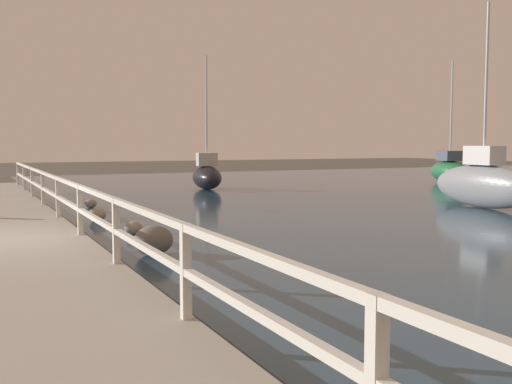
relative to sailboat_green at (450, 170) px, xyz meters
name	(u,v)px	position (x,y,z in m)	size (l,w,h in m)	color
railing	(80,200)	(-21.94, -12.64, 0.29)	(0.10, 32.50, 1.01)	silver
boulder_near_dock	(91,203)	(-20.26, -4.50, -0.58)	(0.40, 0.36, 0.30)	gray
boulder_far_strip	(153,240)	(-20.75, -13.74, -0.44)	(0.77, 0.69, 0.58)	#666056
boulder_mid_strip	(97,215)	(-20.74, -8.14, -0.55)	(0.50, 0.45, 0.37)	gray
boulder_water_edge	(134,228)	(-20.46, -11.05, -0.57)	(0.43, 0.39, 0.32)	gray
sailboat_green	(450,170)	(0.00, 0.00, 0.00)	(2.36, 3.68, 6.64)	#236B42
sailboat_black	(207,175)	(-13.75, 1.49, -0.07)	(1.96, 3.62, 6.26)	black
sailboat_gray	(483,183)	(-8.34, -10.26, 0.10)	(1.36, 4.72, 6.81)	gray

